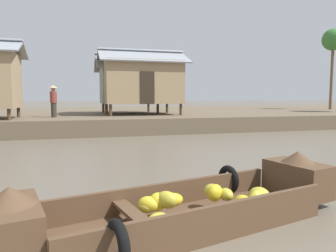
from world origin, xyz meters
TOP-DOWN VIEW (x-y plane):
  - ground_plane at (0.00, 10.00)m, footprint 300.00×300.00m
  - riverbank_strip at (0.00, 24.30)m, footprint 160.00×20.00m
  - banana_boat at (0.21, 3.76)m, footprint 5.26×2.55m
  - stilt_house_mid_left at (1.86, 20.23)m, footprint 4.28×3.67m
  - stilt_house_mid_right at (2.36, 18.52)m, footprint 5.15×3.89m
  - palm_tree_near at (19.70, 22.11)m, footprint 1.85×1.85m
  - vendor_person at (-2.58, 16.97)m, footprint 0.44×0.44m

SIDE VIEW (x-z plane):
  - ground_plane at x=0.00m, z-range 0.00..0.00m
  - banana_boat at x=0.21m, z-range -0.14..0.76m
  - riverbank_strip at x=0.00m, z-range 0.00..0.81m
  - vendor_person at x=-2.58m, z-range 0.91..2.57m
  - stilt_house_mid_left at x=1.86m, z-range 0.79..4.64m
  - stilt_house_mid_right at x=2.36m, z-range 0.84..4.74m
  - palm_tree_near at x=19.70m, z-range 3.17..10.06m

